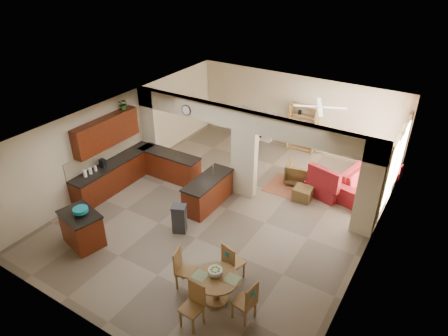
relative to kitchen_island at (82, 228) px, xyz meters
The scene contains 39 objects.
floor 4.11m from the kitchen_island, 53.93° to the left, with size 10.00×10.00×0.00m, color #766651.
ceiling 4.69m from the kitchen_island, 53.93° to the left, with size 10.00×10.00×0.00m, color white.
wall_back 8.69m from the kitchen_island, 73.86° to the left, with size 8.00×8.00×0.00m, color beige.
wall_front 3.09m from the kitchen_island, 35.35° to the right, with size 8.00×8.00×0.00m, color beige.
wall_left 3.78m from the kitchen_island, 115.87° to the left, with size 10.00×10.00×0.00m, color beige.
wall_right 7.26m from the kitchen_island, 27.25° to the left, with size 10.00×10.00×0.00m, color beige.
partition_left_pier 4.58m from the kitchen_island, 106.82° to the left, with size 0.60×0.25×2.80m, color beige.
partition_center_pier 4.96m from the kitchen_island, 60.80° to the left, with size 0.80×0.25×2.20m, color beige.
partition_right_pier 7.52m from the kitchen_island, 35.16° to the left, with size 0.60×0.25×2.80m, color beige.
partition_header 5.32m from the kitchen_island, 60.80° to the left, with size 8.00×0.25×0.60m, color beige.
kitchen_counter 3.17m from the kitchen_island, 105.74° to the left, with size 2.52×3.29×1.48m.
upper_cabinets 3.21m from the kitchen_island, 119.61° to the left, with size 0.35×2.40×0.90m, color #3F0907.
peninsula 3.66m from the kitchen_island, 60.51° to the left, with size 0.70×1.85×0.91m.
wall_clock 4.61m from the kitchen_island, 84.48° to the left, with size 0.34×0.34×0.03m, color #442A16.
rug 6.51m from the kitchen_island, 56.29° to the left, with size 1.60×1.30×0.01m, color brown.
fireplace 8.17m from the kitchen_island, 84.37° to the left, with size 1.60×0.35×1.20m.
shelving_unit 8.58m from the kitchen_island, 71.28° to the left, with size 1.00×0.32×1.80m, color brown.
window_a 8.51m from the kitchen_island, 41.30° to the left, with size 0.02×0.90×1.90m, color white.
window_b 9.71m from the kitchen_island, 48.88° to the left, with size 0.02×0.90×1.90m, color white.
glazed_door 9.08m from the kitchen_island, 45.34° to the left, with size 0.02×0.70×2.10m, color white.
drape_a_left 8.10m from the kitchen_island, 38.28° to the left, with size 0.10×0.28×2.30m, color #44261B.
drape_a_right 8.89m from the kitchen_island, 44.39° to the left, with size 0.10×0.28×2.30m, color #44261B.
drape_b_left 9.24m from the kitchen_island, 46.61° to the left, with size 0.10×0.28×2.30m, color #44261B.
drape_b_right 10.15m from the kitchen_island, 51.28° to the left, with size 0.10×0.28×2.30m, color #44261B.
ceiling_fan 7.69m from the kitchen_island, 58.22° to the left, with size 1.00×1.00×0.10m, color white.
kitchen_island is the anchor object (origin of this frame).
teal_bowl 0.56m from the kitchen_island, 20.61° to the left, with size 0.38×0.38×0.18m, color #147C89.
trash_can 2.53m from the kitchen_island, 43.26° to the left, with size 0.36×0.31×0.77m, color #2A2A2C.
dining_table 4.02m from the kitchen_island, ahead, with size 1.01×1.01×0.69m.
fruit_bowl 3.98m from the kitchen_island, ahead, with size 0.32×0.32×0.17m, color #93C229.
sofa 8.72m from the kitchen_island, 49.19° to the left, with size 1.10×2.82×0.82m, color maroon.
chaise 7.28m from the kitchen_island, 50.67° to the left, with size 1.09×0.89×0.43m, color maroon.
armchair 6.86m from the kitchen_island, 58.24° to the left, with size 0.80×0.82×0.74m, color maroon.
ottoman 6.48m from the kitchen_island, 50.51° to the left, with size 0.54×0.54×0.39m, color maroon.
plant 4.17m from the kitchen_island, 113.06° to the left, with size 0.32×0.28×0.36m, color #1A4F15.
chair_north 4.07m from the kitchen_island, 13.27° to the left, with size 0.52×0.52×1.02m.
chair_east 4.85m from the kitchen_island, ahead, with size 0.48×0.48×1.02m.
chair_south 3.97m from the kitchen_island, ahead, with size 0.45×0.45×1.02m.
chair_west 3.12m from the kitchen_island, ahead, with size 0.52×0.52×1.02m.
Camera 1 is at (5.07, -8.35, 6.99)m, focal length 32.00 mm.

